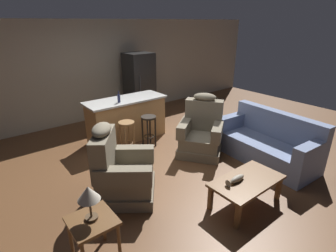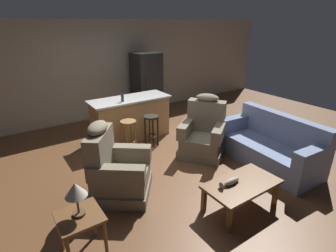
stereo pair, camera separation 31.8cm
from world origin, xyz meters
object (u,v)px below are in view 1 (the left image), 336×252
fish_figurine (236,180)px  refrigerator (139,85)px  coffee_table (247,183)px  recliner_near_lamp (120,172)px  table_lamp (89,195)px  recliner_near_island (202,133)px  bottle_tall_green (119,98)px  kitchen_island (127,119)px  couch (268,144)px  bar_stool_right (149,126)px  bar_stool_left (127,132)px  end_table (93,227)px

fish_figurine → refrigerator: size_ratio=0.19×
coffee_table → recliner_near_lamp: bearing=135.4°
coffee_table → table_lamp: size_ratio=2.68×
recliner_near_island → bottle_tall_green: 1.87m
table_lamp → kitchen_island: bearing=53.7°
fish_figurine → couch: (1.65, 0.51, -0.12)m
recliner_near_lamp → bar_stool_right: recliner_near_lamp is taller
couch → bar_stool_left: (-1.99, 1.94, 0.13)m
coffee_table → bottle_tall_green: size_ratio=4.52×
recliner_near_island → kitchen_island: recliner_near_island is taller
bar_stool_left → refrigerator: refrigerator is taller
coffee_table → refrigerator: bearing=77.6°
refrigerator → bottle_tall_green: bearing=-135.3°
table_lamp → fish_figurine: bearing=-11.6°
coffee_table → fish_figurine: size_ratio=3.24×
fish_figurine → refrigerator: 4.45m
bar_stool_left → bottle_tall_green: (0.12, 0.48, 0.57)m
table_lamp → bar_stool_right: (2.14, 2.05, -0.40)m
table_lamp → refrigerator: bearing=51.4°
coffee_table → kitchen_island: (-0.17, 3.15, 0.11)m
couch → recliner_near_lamp: 2.90m
recliner_near_island → end_table: recliner_near_island is taller
couch → refrigerator: size_ratio=1.11×
couch → table_lamp: (-3.60, -0.11, 0.53)m
end_table → bar_stool_left: size_ratio=0.82×
table_lamp → bar_stool_right: size_ratio=0.60×
recliner_near_island → coffee_table: bearing=30.8°
kitchen_island → end_table: bearing=-126.3°
fish_figurine → kitchen_island: 3.08m
recliner_near_island → couch: bearing=90.3°
fish_figurine → refrigerator: (1.14, 4.28, 0.42)m
recliner_near_lamp → refrigerator: bearing=90.2°
coffee_table → table_lamp: bearing=167.7°
refrigerator → table_lamp: bearing=-128.6°
bar_stool_right → fish_figurine: bearing=-94.3°
refrigerator → end_table: bearing=-128.5°
end_table → kitchen_island: (1.98, 2.69, 0.02)m
recliner_near_lamp → kitchen_island: bearing=94.7°
table_lamp → coffee_table: bearing=-12.3°
recliner_near_lamp → refrigerator: size_ratio=0.68×
coffee_table → recliner_near_island: bearing=66.7°
end_table → kitchen_island: bearing=53.7°
end_table → bar_stool_right: 2.98m
recliner_near_island → bar_stool_left: 1.52m
end_table → bottle_tall_green: (1.74, 2.55, 0.58)m
coffee_table → couch: 1.57m
kitchen_island → refrigerator: size_ratio=1.02×
recliner_near_lamp → recliner_near_island: bearing=45.8°
bar_stool_left → recliner_near_island: bearing=-36.1°
end_table → bar_stool_left: bearing=51.9°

